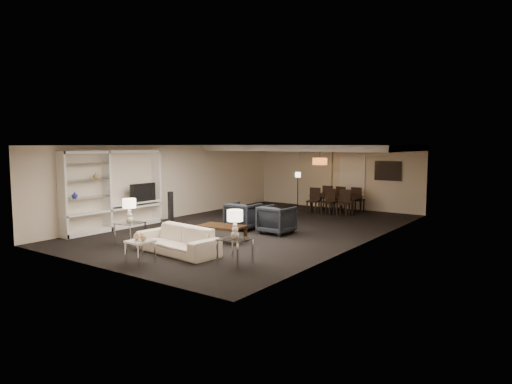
{
  "coord_description": "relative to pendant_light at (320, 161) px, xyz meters",
  "views": [
    {
      "loc": [
        7.93,
        -11.07,
        2.53
      ],
      "look_at": [
        0.0,
        0.0,
        1.1
      ],
      "focal_mm": 32.0,
      "sensor_mm": 36.0,
      "label": 1
    }
  ],
  "objects": [
    {
      "name": "floor",
      "position": [
        -0.3,
        -3.5,
        -1.92
      ],
      "size": [
        11.0,
        11.0,
        0.0
      ],
      "primitive_type": "plane",
      "color": "black",
      "rests_on": "ground"
    },
    {
      "name": "ceiling",
      "position": [
        -0.3,
        -3.5,
        0.58
      ],
      "size": [
        7.0,
        11.0,
        0.02
      ],
      "primitive_type": "cube",
      "color": "silver",
      "rests_on": "ground"
    },
    {
      "name": "wall_back",
      "position": [
        -0.3,
        2.0,
        -0.67
      ],
      "size": [
        7.0,
        0.02,
        2.5
      ],
      "primitive_type": "cube",
      "color": "beige",
      "rests_on": "ground"
    },
    {
      "name": "wall_front",
      "position": [
        -0.3,
        -9.0,
        -0.67
      ],
      "size": [
        7.0,
        0.02,
        2.5
      ],
      "primitive_type": "cube",
      "color": "beige",
      "rests_on": "ground"
    },
    {
      "name": "wall_left",
      "position": [
        -3.8,
        -3.5,
        -0.67
      ],
      "size": [
        0.02,
        11.0,
        2.5
      ],
      "primitive_type": "cube",
      "color": "beige",
      "rests_on": "ground"
    },
    {
      "name": "wall_right",
      "position": [
        3.2,
        -3.5,
        -0.67
      ],
      "size": [
        0.02,
        11.0,
        2.5
      ],
      "primitive_type": "cube",
      "color": "beige",
      "rests_on": "ground"
    },
    {
      "name": "ceiling_soffit",
      "position": [
        -0.3,
        0.0,
        0.48
      ],
      "size": [
        7.0,
        4.0,
        0.2
      ],
      "primitive_type": "cube",
      "color": "silver",
      "rests_on": "ceiling"
    },
    {
      "name": "curtains",
      "position": [
        -1.2,
        1.92,
        -0.72
      ],
      "size": [
        1.5,
        0.12,
        2.4
      ],
      "primitive_type": "cube",
      "color": "beige",
      "rests_on": "wall_back"
    },
    {
      "name": "door",
      "position": [
        0.4,
        1.97,
        -0.87
      ],
      "size": [
        0.9,
        0.05,
        2.1
      ],
      "primitive_type": "cube",
      "color": "silver",
      "rests_on": "wall_back"
    },
    {
      "name": "painting",
      "position": [
        1.8,
        1.96,
        -0.37
      ],
      "size": [
        0.95,
        0.04,
        0.65
      ],
      "primitive_type": "cube",
      "color": "#142D38",
      "rests_on": "wall_back"
    },
    {
      "name": "media_unit",
      "position": [
        -3.61,
        -6.1,
        -0.74
      ],
      "size": [
        0.38,
        3.4,
        2.35
      ],
      "primitive_type": null,
      "color": "white",
      "rests_on": "wall_left"
    },
    {
      "name": "pendant_light",
      "position": [
        0.0,
        0.0,
        0.0
      ],
      "size": [
        0.52,
        0.52,
        0.24
      ],
      "primitive_type": "cylinder",
      "color": "#D8591E",
      "rests_on": "ceiling_soffit"
    },
    {
      "name": "sofa",
      "position": [
        0.08,
        -7.16,
        -1.61
      ],
      "size": [
        2.23,
        1.06,
        0.63
      ],
      "primitive_type": "imported",
      "rotation": [
        0.0,
        0.0,
        -0.11
      ],
      "color": "beige",
      "rests_on": "floor"
    },
    {
      "name": "coffee_table",
      "position": [
        0.08,
        -5.56,
        -1.71
      ],
      "size": [
        1.26,
        0.83,
        0.42
      ],
      "primitive_type": null,
      "rotation": [
        0.0,
        0.0,
        0.12
      ],
      "color": "black",
      "rests_on": "floor"
    },
    {
      "name": "armchair_left",
      "position": [
        -0.52,
        -3.86,
        -1.52
      ],
      "size": [
        0.92,
        0.94,
        0.8
      ],
      "primitive_type": "imported",
      "rotation": [
        0.0,
        0.0,
        3.21
      ],
      "color": "black",
      "rests_on": "floor"
    },
    {
      "name": "armchair_right",
      "position": [
        0.68,
        -3.86,
        -1.52
      ],
      "size": [
        0.89,
        0.91,
        0.8
      ],
      "primitive_type": "imported",
      "rotation": [
        0.0,
        0.0,
        3.1
      ],
      "color": "black",
      "rests_on": "floor"
    },
    {
      "name": "side_table_left",
      "position": [
        -1.62,
        -7.16,
        -1.64
      ],
      "size": [
        0.65,
        0.65,
        0.55
      ],
      "primitive_type": null,
      "rotation": [
        0.0,
        0.0,
        0.11
      ],
      "color": "white",
      "rests_on": "floor"
    },
    {
      "name": "side_table_right",
      "position": [
        1.78,
        -7.16,
        -1.64
      ],
      "size": [
        0.6,
        0.6,
        0.55
      ],
      "primitive_type": null,
      "rotation": [
        0.0,
        0.0,
        0.02
      ],
      "color": "white",
      "rests_on": "floor"
    },
    {
      "name": "table_lamp_left",
      "position": [
        -1.62,
        -7.16,
        -1.06
      ],
      "size": [
        0.36,
        0.36,
        0.61
      ],
      "primitive_type": null,
      "rotation": [
        0.0,
        0.0,
        0.09
      ],
      "color": "white",
      "rests_on": "side_table_left"
    },
    {
      "name": "table_lamp_right",
      "position": [
        1.78,
        -7.16,
        -1.06
      ],
      "size": [
        0.36,
        0.36,
        0.61
      ],
      "primitive_type": null,
      "rotation": [
        0.0,
        0.0,
        0.07
      ],
      "color": "beige",
      "rests_on": "side_table_right"
    },
    {
      "name": "marble_table",
      "position": [
        0.08,
        -8.26,
        -1.67
      ],
      "size": [
        0.51,
        0.51,
        0.49
      ],
      "primitive_type": null,
      "rotation": [
        0.0,
        0.0,
        -0.04
      ],
      "color": "white",
      "rests_on": "floor"
    },
    {
      "name": "gold_gourd_a",
      "position": [
        -0.02,
        -8.26,
        -1.35
      ],
      "size": [
        0.16,
        0.16,
        0.16
      ],
      "primitive_type": "sphere",
      "color": "#F1BB7F",
      "rests_on": "marble_table"
    },
    {
      "name": "gold_gourd_b",
      "position": [
        0.18,
        -8.26,
        -1.36
      ],
      "size": [
        0.14,
        0.14,
        0.14
      ],
      "primitive_type": "sphere",
      "color": "tan",
      "rests_on": "marble_table"
    },
    {
      "name": "television",
      "position": [
        -3.58,
        -5.13,
        -0.89
      ],
      "size": [
        0.98,
        0.13,
        0.56
      ],
      "primitive_type": "imported",
      "rotation": [
        0.0,
        0.0,
        1.57
      ],
      "color": "black",
      "rests_on": "media_unit"
    },
    {
      "name": "vase_blue",
      "position": [
        -3.61,
        -7.4,
        -0.77
      ],
      "size": [
        0.17,
        0.17,
        0.18
      ],
      "primitive_type": "imported",
      "color": "#222C96",
      "rests_on": "media_unit"
    },
    {
      "name": "vase_amber",
      "position": [
        -3.61,
        -6.71,
        -0.28
      ],
      "size": [
        0.15,
        0.15,
        0.16
      ],
      "primitive_type": "imported",
      "color": "#AA8A38",
      "rests_on": "media_unit"
    },
    {
      "name": "floor_speaker",
      "position": [
        -2.28,
        -5.11,
        -1.36
      ],
      "size": [
        0.14,
        0.14,
        1.13
      ],
      "primitive_type": "cube",
      "rotation": [
        0.0,
        0.0,
        -0.19
      ],
      "color": "black",
      "rests_on": "floor"
    },
    {
      "name": "dining_table",
      "position": [
        0.25,
        0.84,
        -1.61
      ],
      "size": [
        1.82,
        1.07,
        0.63
      ],
      "primitive_type": "imported",
      "rotation": [
        0.0,
        0.0,
        0.05
      ],
      "color": "black",
      "rests_on": "floor"
    },
    {
      "name": "chair_nl",
      "position": [
        -0.35,
        0.19,
        -1.46
      ],
      "size": [
        0.48,
        0.48,
        0.93
      ],
      "primitive_type": null,
      "rotation": [
        0.0,
        0.0,
        0.13
      ],
      "color": "black",
      "rests_on": "floor"
    },
    {
      "name": "chair_nm",
      "position": [
        0.25,
        0.19,
        -1.46
      ],
      "size": [
        0.45,
        0.45,
        0.93
      ],
      "primitive_type": null,
      "rotation": [
        0.0,
        0.0,
        -0.04
      ],
      "color": "black",
      "rests_on": "floor"
    },
    {
      "name": "chair_nr",
      "position": [
        0.85,
        0.19,
        -1.46
      ],
      "size": [
        0.46,
        0.46,
        0.93
      ],
      "primitive_type": null,
      "rotation": [
        0.0,
        0.0,
        0.08
      ],
      "color": "black",
      "rests_on": "floor"
    },
    {
      "name": "chair_fl",
      "position": [
        -0.35,
        1.49,
        -1.46
      ],
      "size": [
        0.48,
        0.48,
        0.93
      ],
      "primitive_type": null,
      "rotation": [
        0.0,
        0.0,
        3.26
      ],
      "color": "black",
      "rests_on": "floor"
    },
    {
      "name": "chair_fm",
      "position": [
        0.25,
        1.49,
        -1.46
      ],
      "size": [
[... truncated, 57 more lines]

